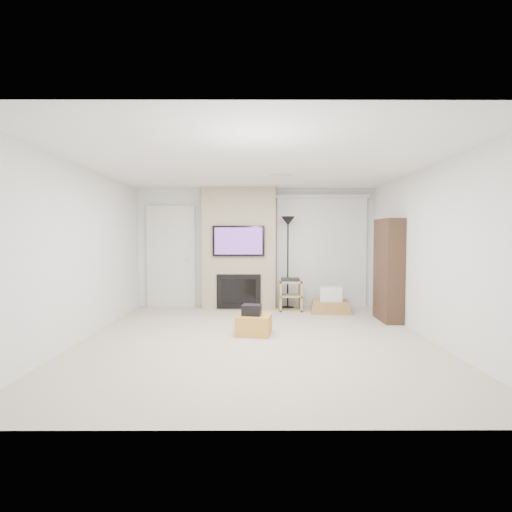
{
  "coord_description": "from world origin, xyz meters",
  "views": [
    {
      "loc": [
        -0.02,
        -5.75,
        1.49
      ],
      "look_at": [
        0.0,
        1.2,
        1.15
      ],
      "focal_mm": 28.0,
      "sensor_mm": 36.0,
      "label": 1
    }
  ],
  "objects_px": {
    "bookshelf": "(388,270)",
    "floor_lamp": "(288,236)",
    "av_stand": "(290,293)",
    "box_stack": "(330,302)",
    "ottoman": "(254,324)"
  },
  "relations": [
    {
      "from": "floor_lamp",
      "to": "av_stand",
      "type": "relative_size",
      "value": 2.88
    },
    {
      "from": "box_stack",
      "to": "ottoman",
      "type": "bearing_deg",
      "value": -130.35
    },
    {
      "from": "box_stack",
      "to": "floor_lamp",
      "type": "bearing_deg",
      "value": 153.91
    },
    {
      "from": "bookshelf",
      "to": "floor_lamp",
      "type": "bearing_deg",
      "value": 145.16
    },
    {
      "from": "floor_lamp",
      "to": "av_stand",
      "type": "distance_m",
      "value": 1.17
    },
    {
      "from": "av_stand",
      "to": "ottoman",
      "type": "bearing_deg",
      "value": -110.5
    },
    {
      "from": "ottoman",
      "to": "bookshelf",
      "type": "distance_m",
      "value": 2.68
    },
    {
      "from": "box_stack",
      "to": "bookshelf",
      "type": "relative_size",
      "value": 0.46
    },
    {
      "from": "ottoman",
      "to": "av_stand",
      "type": "height_order",
      "value": "av_stand"
    },
    {
      "from": "floor_lamp",
      "to": "box_stack",
      "type": "bearing_deg",
      "value": -26.09
    },
    {
      "from": "av_stand",
      "to": "box_stack",
      "type": "bearing_deg",
      "value": -12.91
    },
    {
      "from": "box_stack",
      "to": "av_stand",
      "type": "bearing_deg",
      "value": 167.09
    },
    {
      "from": "av_stand",
      "to": "bookshelf",
      "type": "relative_size",
      "value": 0.37
    },
    {
      "from": "floor_lamp",
      "to": "box_stack",
      "type": "distance_m",
      "value": 1.58
    },
    {
      "from": "ottoman",
      "to": "bookshelf",
      "type": "height_order",
      "value": "bookshelf"
    }
  ]
}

